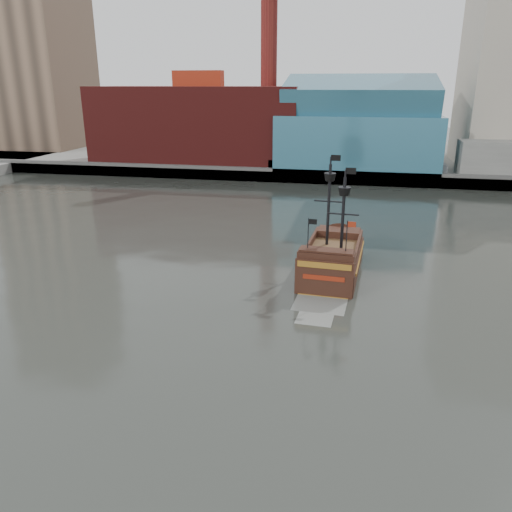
# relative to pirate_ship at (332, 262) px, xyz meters

# --- Properties ---
(ground) EXTENTS (400.00, 400.00, 0.00)m
(ground) POSITION_rel_pirate_ship_xyz_m (-8.75, -16.69, -1.08)
(ground) COLOR #272A25
(ground) RESTS_ON ground
(promenade_far) EXTENTS (220.00, 60.00, 2.00)m
(promenade_far) POSITION_rel_pirate_ship_xyz_m (-8.75, 75.31, -0.08)
(promenade_far) COLOR slate
(promenade_far) RESTS_ON ground
(seawall) EXTENTS (220.00, 1.00, 2.60)m
(seawall) POSITION_rel_pirate_ship_xyz_m (-8.75, 45.81, 0.22)
(seawall) COLOR #4C4C49
(seawall) RESTS_ON ground
(skyline) EXTENTS (149.00, 45.00, 62.00)m
(skyline) POSITION_rel_pirate_ship_xyz_m (-3.55, 67.87, 23.47)
(skyline) COLOR #7E614B
(skyline) RESTS_ON promenade_far
(pirate_ship) EXTENTS (5.89, 16.23, 11.95)m
(pirate_ship) POSITION_rel_pirate_ship_xyz_m (0.00, 0.00, 0.00)
(pirate_ship) COLOR black
(pirate_ship) RESTS_ON ground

